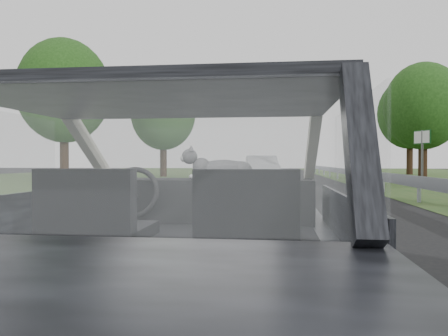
% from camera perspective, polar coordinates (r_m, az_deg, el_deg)
% --- Properties ---
extents(subject_car, '(1.80, 4.00, 1.45)m').
position_cam_1_polar(subject_car, '(2.55, -5.56, -8.21)').
color(subject_car, black).
rests_on(subject_car, ground).
extents(dashboard, '(1.58, 0.45, 0.30)m').
position_cam_1_polar(dashboard, '(3.14, -3.10, -4.19)').
color(dashboard, black).
rests_on(dashboard, subject_car).
extents(driver_seat, '(0.50, 0.72, 0.42)m').
position_cam_1_polar(driver_seat, '(2.37, -16.60, -5.13)').
color(driver_seat, black).
rests_on(driver_seat, subject_car).
extents(passenger_seat, '(0.50, 0.72, 0.42)m').
position_cam_1_polar(passenger_seat, '(2.19, 3.12, -5.61)').
color(passenger_seat, black).
rests_on(passenger_seat, subject_car).
extents(steering_wheel, '(0.36, 0.36, 0.04)m').
position_cam_1_polar(steering_wheel, '(2.95, -11.80, -3.17)').
color(steering_wheel, black).
rests_on(steering_wheel, dashboard).
extents(cat, '(0.56, 0.27, 0.24)m').
position_cam_1_polar(cat, '(3.15, -0.08, -0.00)').
color(cat, gray).
rests_on(cat, dashboard).
extents(guardrail, '(0.05, 90.00, 0.32)m').
position_cam_1_polar(guardrail, '(13.02, 23.63, -1.62)').
color(guardrail, gray).
rests_on(guardrail, ground).
extents(other_car, '(2.20, 4.52, 1.43)m').
position_cam_1_polar(other_car, '(22.11, 4.94, -0.21)').
color(other_car, silver).
rests_on(other_car, ground).
extents(highway_sign, '(0.49, 0.95, 2.48)m').
position_cam_1_polar(highway_sign, '(20.69, 24.46, 1.09)').
color(highway_sign, '#104317').
rests_on(highway_sign, ground).
extents(tree_2, '(5.21, 5.21, 6.70)m').
position_cam_1_polar(tree_2, '(28.05, 24.55, 5.33)').
color(tree_2, '#17370F').
rests_on(tree_2, ground).
extents(tree_3, '(7.00, 7.00, 8.14)m').
position_cam_1_polar(tree_3, '(40.85, 23.11, 4.92)').
color(tree_3, '#17370F').
rests_on(tree_3, ground).
extents(tree_5, '(7.09, 7.09, 8.39)m').
position_cam_1_polar(tree_5, '(28.58, -20.16, 6.97)').
color(tree_5, '#17370F').
rests_on(tree_5, ground).
extents(tree_6, '(5.20, 5.20, 7.28)m').
position_cam_1_polar(tree_6, '(32.91, -7.93, 5.24)').
color(tree_6, '#17370F').
rests_on(tree_6, ground).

